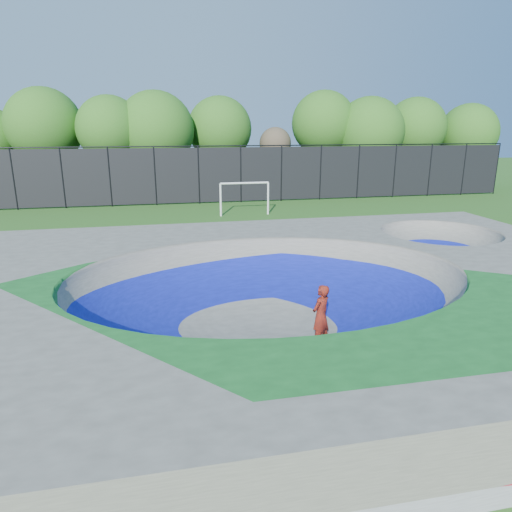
% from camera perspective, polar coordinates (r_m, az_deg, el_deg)
% --- Properties ---
extents(ground, '(120.00, 120.00, 0.00)m').
position_cam_1_polar(ground, '(12.93, 1.55, -8.35)').
color(ground, '#245216').
rests_on(ground, ground).
extents(skate_deck, '(22.00, 14.00, 1.50)m').
position_cam_1_polar(skate_deck, '(12.65, 1.58, -5.25)').
color(skate_deck, gray).
rests_on(skate_deck, ground).
extents(skater, '(0.70, 0.65, 1.60)m').
position_cam_1_polar(skater, '(11.48, 8.09, -7.40)').
color(skater, red).
rests_on(skater, ground).
extents(skateboard, '(0.74, 0.66, 0.05)m').
position_cam_1_polar(skateboard, '(11.80, 7.94, -10.87)').
color(skateboard, black).
rests_on(skateboard, ground).
extents(soccer_goal, '(3.09, 0.12, 2.04)m').
position_cam_1_polar(soccer_goal, '(28.23, -1.44, 7.96)').
color(soccer_goal, silver).
rests_on(soccer_goal, ground).
extents(fence, '(48.09, 0.09, 4.04)m').
position_cam_1_polar(fence, '(32.74, -7.17, 10.14)').
color(fence, black).
rests_on(fence, ground).
extents(treeline, '(53.08, 7.65, 8.24)m').
position_cam_1_polar(treeline, '(37.38, -6.85, 15.29)').
color(treeline, '#472E23').
rests_on(treeline, ground).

